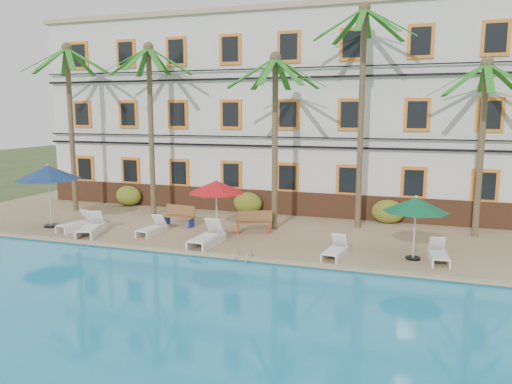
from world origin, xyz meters
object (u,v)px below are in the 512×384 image
(palm_c, at_px, (275,117))
(lounger_f, at_px, (438,254))
(palm_b, at_px, (150,106))
(bench_left, at_px, (180,216))
(palm_d, at_px, (362,89))
(lounger_a, at_px, (77,223))
(umbrella_red, at_px, (216,187))
(bench_right, at_px, (253,222))
(umbrella_blue, at_px, (48,173))
(lounger_c, at_px, (153,228))
(pool_ladder, at_px, (242,259))
(lounger_d, at_px, (207,237))
(palm_a, at_px, (70,105))
(umbrella_green, at_px, (416,205))
(palm_e, at_px, (483,122))
(lounger_e, at_px, (335,250))
(lounger_b, at_px, (91,227))

(palm_c, distance_m, lounger_f, 8.72)
(palm_b, xyz_separation_m, bench_left, (2.49, -1.97, -4.93))
(palm_d, height_order, lounger_a, palm_d)
(umbrella_red, bearing_deg, bench_right, 36.80)
(umbrella_blue, height_order, bench_left, umbrella_blue)
(lounger_c, xyz_separation_m, pool_ladder, (4.88, -2.25, -0.25))
(lounger_a, distance_m, lounger_d, 6.54)
(palm_a, relative_size, bench_right, 5.44)
(umbrella_blue, height_order, lounger_f, umbrella_blue)
(pool_ladder, bearing_deg, palm_b, 139.39)
(palm_b, xyz_separation_m, umbrella_blue, (-2.91, -4.01, -2.96))
(palm_a, bearing_deg, umbrella_green, -11.64)
(palm_c, distance_m, palm_d, 3.92)
(palm_e, bearing_deg, lounger_d, -154.27)
(bench_left, bearing_deg, umbrella_red, -25.33)
(palm_e, bearing_deg, lounger_a, -165.58)
(lounger_a, bearing_deg, palm_c, 19.48)
(bench_left, xyz_separation_m, bench_right, (3.58, -0.12, 0.00))
(palm_c, height_order, lounger_f, palm_c)
(umbrella_green, height_order, lounger_e, umbrella_green)
(bench_right, bearing_deg, lounger_c, -157.02)
(palm_c, relative_size, lounger_e, 4.53)
(umbrella_green, distance_m, lounger_c, 10.70)
(lounger_f, xyz_separation_m, bench_right, (-7.46, 1.94, 0.22))
(umbrella_blue, bearing_deg, lounger_e, -2.83)
(lounger_d, height_order, lounger_f, lounger_d)
(palm_a, bearing_deg, lounger_e, -15.94)
(umbrella_green, bearing_deg, palm_e, 60.85)
(palm_a, bearing_deg, palm_d, 3.15)
(palm_d, height_order, bench_right, palm_d)
(lounger_a, distance_m, bench_right, 7.78)
(umbrella_blue, bearing_deg, lounger_a, -2.20)
(umbrella_green, relative_size, pool_ladder, 3.07)
(lounger_b, height_order, lounger_e, lounger_b)
(umbrella_blue, bearing_deg, lounger_c, 2.90)
(umbrella_green, height_order, bench_right, umbrella_green)
(lounger_d, bearing_deg, lounger_a, 174.98)
(lounger_a, relative_size, bench_left, 1.20)
(palm_e, distance_m, lounger_f, 6.32)
(umbrella_blue, bearing_deg, lounger_f, -0.05)
(umbrella_blue, bearing_deg, palm_b, 54.06)
(lounger_b, distance_m, lounger_e, 10.37)
(palm_b, bearing_deg, palm_e, 0.67)
(lounger_b, bearing_deg, bench_left, 43.33)
(lounger_e, bearing_deg, umbrella_red, 163.09)
(palm_e, xyz_separation_m, lounger_e, (-4.99, -4.83, -4.47))
(lounger_c, bearing_deg, umbrella_green, -1.60)
(palm_c, height_order, bench_right, palm_c)
(umbrella_red, relative_size, bench_left, 1.55)
(lounger_b, bearing_deg, lounger_c, 19.32)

